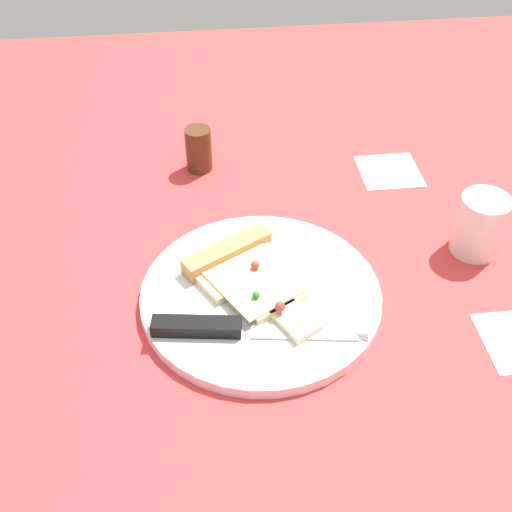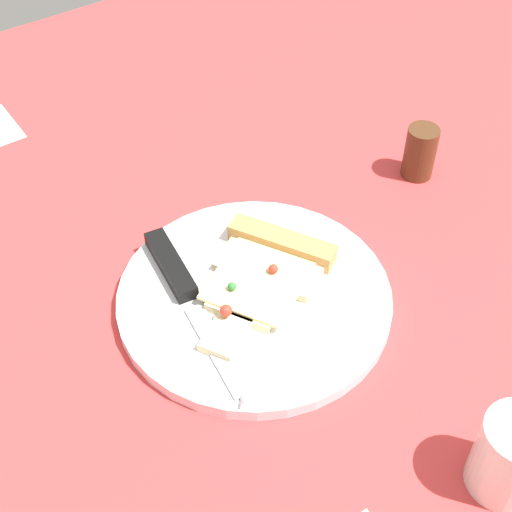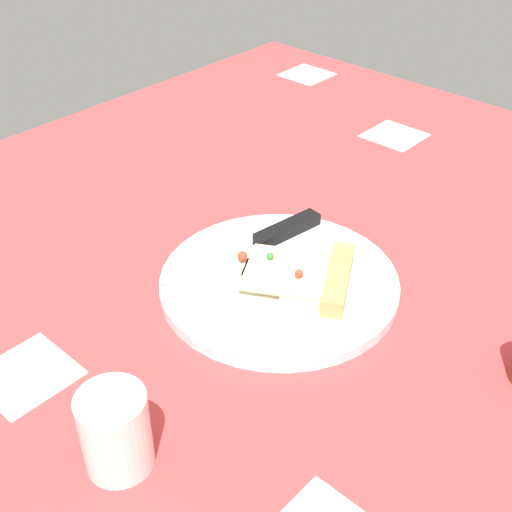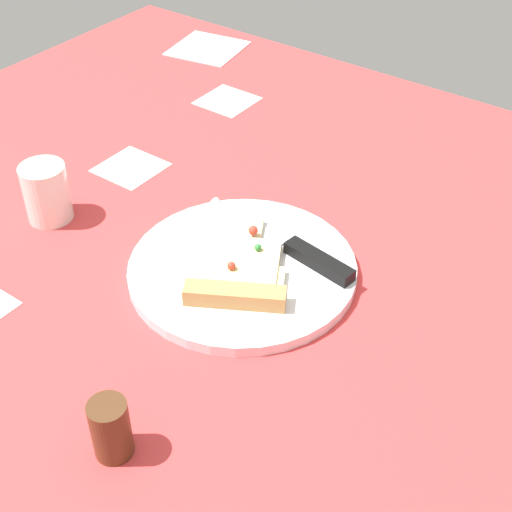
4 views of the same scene
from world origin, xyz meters
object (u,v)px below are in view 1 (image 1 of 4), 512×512
at_px(pizza_slice, 248,274).
at_px(drinking_glass, 480,225).
at_px(knife, 238,329).
at_px(plate, 261,296).
at_px(pepper_shaker, 199,149).

bearing_deg(pizza_slice, drinking_glass, 157.36).
distance_m(pizza_slice, knife, 0.09).
relative_size(pizza_slice, knife, 0.79).
relative_size(plate, knife, 1.19).
bearing_deg(knife, pizza_slice, 174.45).
bearing_deg(knife, plate, 159.41).
xyz_separation_m(plate, pizza_slice, (-0.02, -0.01, 0.02)).
xyz_separation_m(pizza_slice, drinking_glass, (-0.04, 0.30, 0.02)).
relative_size(plate, pizza_slice, 1.51).
height_order(pizza_slice, drinking_glass, drinking_glass).
bearing_deg(drinking_glass, plate, -78.28).
relative_size(plate, drinking_glass, 3.51).
bearing_deg(plate, pepper_shaker, -168.46).
distance_m(plate, pepper_shaker, 0.29).
xyz_separation_m(pizza_slice, pepper_shaker, (-0.26, -0.05, 0.01)).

